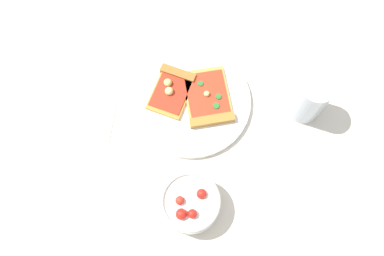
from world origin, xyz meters
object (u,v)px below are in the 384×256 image
(pizza_slice_far, at_px, (173,88))
(salad_bowl, at_px, (190,203))
(soda_glass, at_px, (310,99))
(paper_napkin, at_px, (83,118))
(pizza_slice_near, at_px, (208,100))
(plate, at_px, (191,101))

(pizza_slice_far, distance_m, salad_bowl, 0.27)
(soda_glass, bearing_deg, salad_bowl, 29.85)
(pizza_slice_far, bearing_deg, soda_glass, 160.98)
(paper_napkin, bearing_deg, soda_glass, 172.06)
(pizza_slice_near, xyz_separation_m, paper_napkin, (0.29, -0.02, -0.02))
(pizza_slice_far, xyz_separation_m, soda_glass, (-0.29, 0.10, 0.04))
(pizza_slice_far, bearing_deg, plate, 137.56)
(pizza_slice_far, xyz_separation_m, salad_bowl, (0.01, 0.27, 0.01))
(soda_glass, height_order, paper_napkin, soda_glass)
(pizza_slice_near, xyz_separation_m, soda_glass, (-0.21, 0.05, 0.04))
(plate, height_order, pizza_slice_near, pizza_slice_near)
(paper_napkin, bearing_deg, pizza_slice_near, 176.82)
(pizza_slice_near, bearing_deg, plate, -16.55)
(plate, bearing_deg, salad_bowl, 79.25)
(salad_bowl, height_order, soda_glass, soda_glass)
(pizza_slice_far, bearing_deg, paper_napkin, 7.72)
(pizza_slice_near, height_order, paper_napkin, pizza_slice_near)
(soda_glass, bearing_deg, plate, -14.56)
(plate, distance_m, paper_napkin, 0.25)
(salad_bowl, xyz_separation_m, paper_napkin, (0.21, -0.24, -0.03))
(plate, bearing_deg, pizza_slice_far, -42.44)
(pizza_slice_near, height_order, salad_bowl, salad_bowl)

